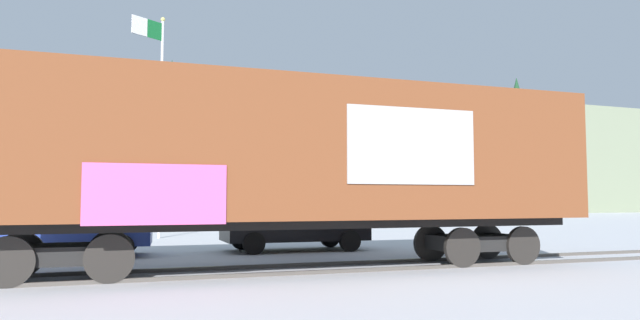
{
  "coord_description": "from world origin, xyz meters",
  "views": [
    {
      "loc": [
        -3.25,
        -12.18,
        1.57
      ],
      "look_at": [
        2.22,
        2.18,
        2.62
      ],
      "focal_mm": 32.3,
      "sensor_mm": 36.0,
      "label": 1
    }
  ],
  "objects_px": {
    "freight_car": "(295,156)",
    "flagpole": "(156,97)",
    "parked_car_blue": "(63,229)",
    "parked_car_black": "(292,223)"
  },
  "relations": [
    {
      "from": "flagpole",
      "to": "parked_car_blue",
      "type": "height_order",
      "value": "flagpole"
    },
    {
      "from": "freight_car",
      "to": "flagpole",
      "type": "xyz_separation_m",
      "value": [
        -2.01,
        12.0,
        3.24
      ]
    },
    {
      "from": "freight_car",
      "to": "parked_car_blue",
      "type": "bearing_deg",
      "value": 134.7
    },
    {
      "from": "flagpole",
      "to": "parked_car_blue",
      "type": "bearing_deg",
      "value": -112.97
    },
    {
      "from": "freight_car",
      "to": "flagpole",
      "type": "distance_m",
      "value": 12.59
    },
    {
      "from": "freight_car",
      "to": "flagpole",
      "type": "height_order",
      "value": "flagpole"
    },
    {
      "from": "parked_car_blue",
      "to": "flagpole",
      "type": "bearing_deg",
      "value": 67.03
    },
    {
      "from": "freight_car",
      "to": "parked_car_blue",
      "type": "distance_m",
      "value": 7.29
    },
    {
      "from": "flagpole",
      "to": "parked_car_black",
      "type": "relative_size",
      "value": 2.08
    },
    {
      "from": "freight_car",
      "to": "flagpole",
      "type": "relative_size",
      "value": 1.49
    }
  ]
}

